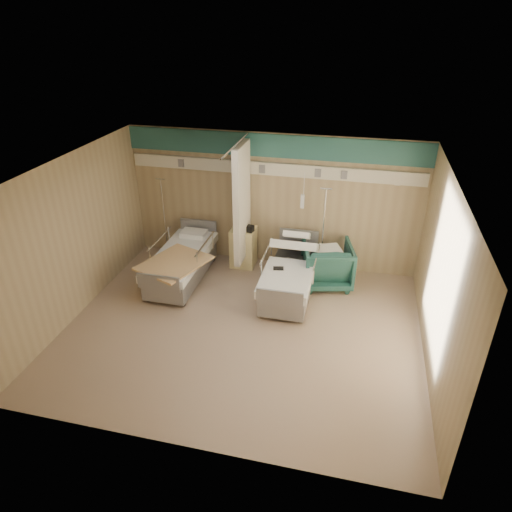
% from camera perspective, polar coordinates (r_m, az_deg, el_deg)
% --- Properties ---
extents(ground, '(6.00, 5.00, 0.00)m').
position_cam_1_polar(ground, '(7.99, -1.74, -9.08)').
color(ground, '#9E846D').
rests_on(ground, ground).
extents(room_walls, '(6.04, 5.04, 2.82)m').
position_cam_1_polar(room_walls, '(7.24, -1.67, 3.94)').
color(room_walls, tan).
rests_on(room_walls, ground).
extents(bed_right, '(1.00, 2.16, 0.63)m').
position_cam_1_polar(bed_right, '(8.76, 4.22, -2.93)').
color(bed_right, silver).
rests_on(bed_right, ground).
extents(bed_left, '(1.00, 2.16, 0.63)m').
position_cam_1_polar(bed_left, '(9.30, -9.27, -1.28)').
color(bed_left, silver).
rests_on(bed_left, ground).
extents(bedside_cabinet, '(0.50, 0.48, 0.85)m').
position_cam_1_polar(bedside_cabinet, '(9.68, -1.58, 1.13)').
color(bedside_cabinet, beige).
rests_on(bedside_cabinet, ground).
extents(visitor_armchair, '(1.14, 1.16, 0.88)m').
position_cam_1_polar(visitor_armchair, '(9.10, 8.84, -1.03)').
color(visitor_armchair, '#1F4E47').
rests_on(visitor_armchair, ground).
extents(waffle_blanket, '(0.74, 0.70, 0.07)m').
position_cam_1_polar(waffle_blanket, '(8.87, 8.87, 1.64)').
color(waffle_blanket, silver).
rests_on(waffle_blanket, visitor_armchair).
extents(iv_stand_right, '(0.34, 0.34, 1.89)m').
position_cam_1_polar(iv_stand_right, '(9.45, 8.13, -0.17)').
color(iv_stand_right, silver).
rests_on(iv_stand_right, ground).
extents(iv_stand_left, '(0.32, 0.32, 1.77)m').
position_cam_1_polar(iv_stand_left, '(10.34, -11.12, 2.04)').
color(iv_stand_left, silver).
rests_on(iv_stand_left, ground).
extents(call_remote, '(0.20, 0.12, 0.04)m').
position_cam_1_polar(call_remote, '(8.44, 2.82, -1.56)').
color(call_remote, black).
rests_on(call_remote, bed_right).
extents(tan_blanket, '(1.35, 1.49, 0.04)m').
position_cam_1_polar(tan_blanket, '(8.74, -10.17, -0.86)').
color(tan_blanket, tan).
rests_on(tan_blanket, bed_left).
extents(toiletry_bag, '(0.26, 0.20, 0.13)m').
position_cam_1_polar(toiletry_bag, '(9.37, -1.04, 3.48)').
color(toiletry_bag, black).
rests_on(toiletry_bag, bedside_cabinet).
extents(white_cup, '(0.12, 0.12, 0.13)m').
position_cam_1_polar(white_cup, '(9.62, -2.26, 4.16)').
color(white_cup, white).
rests_on(white_cup, bedside_cabinet).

